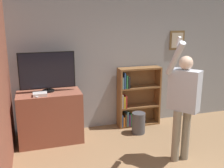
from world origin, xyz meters
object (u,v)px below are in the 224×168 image
bookshelf (135,98)px  television (47,71)px  waste_bin (139,123)px  game_console (40,94)px  person (184,99)px

bookshelf → television: bearing=-174.3°
bookshelf → waste_bin: 0.59m
waste_bin → game_console: bearing=179.9°
game_console → bookshelf: bookshelf is taller
television → person: bearing=-35.3°
television → waste_bin: television is taller
game_console → waste_bin: (1.89, -0.00, -0.78)m
game_console → television: bearing=56.8°
person → waste_bin: (-0.26, 1.16, -0.85)m
person → television: bearing=-160.6°
person → waste_bin: size_ratio=4.74×
television → waste_bin: (1.73, -0.25, -1.13)m
game_console → waste_bin: size_ratio=0.56×
television → waste_bin: 2.08m
television → game_console: size_ratio=4.15×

